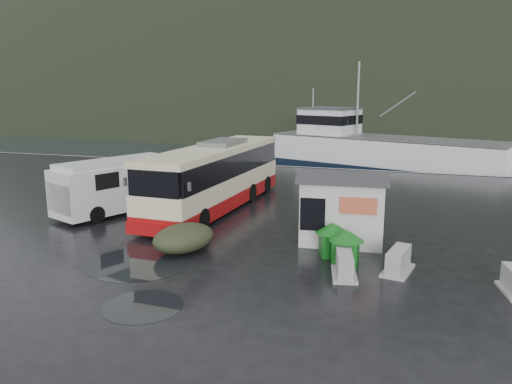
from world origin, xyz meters
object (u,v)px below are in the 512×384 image
(coach_bus, at_px, (216,208))
(waste_bin_left, at_px, (345,264))
(jersey_barrier_a, at_px, (344,276))
(waste_bin_right, at_px, (332,255))
(white_van, at_px, (119,212))
(dome_tent, at_px, (184,251))
(ticket_kiosk, at_px, (341,241))
(fishing_trawler, at_px, (384,157))
(jersey_barrier_b, at_px, (397,272))

(coach_bus, height_order, waste_bin_left, coach_bus)
(jersey_barrier_a, bearing_deg, coach_bus, 135.33)
(waste_bin_left, distance_m, waste_bin_right, 1.03)
(waste_bin_right, relative_size, jersey_barrier_a, 0.79)
(white_van, xyz_separation_m, dome_tent, (6.10, -4.79, 0.00))
(coach_bus, height_order, dome_tent, coach_bus)
(ticket_kiosk, distance_m, fishing_trawler, 27.42)
(jersey_barrier_b, distance_m, fishing_trawler, 30.52)
(waste_bin_right, xyz_separation_m, fishing_trawler, (0.22, 29.35, 0.00))
(jersey_barrier_a, bearing_deg, waste_bin_right, 110.25)
(white_van, distance_m, waste_bin_right, 12.38)
(white_van, xyz_separation_m, ticket_kiosk, (11.96, -1.60, 0.00))
(coach_bus, relative_size, fishing_trawler, 0.50)
(white_van, relative_size, waste_bin_right, 5.07)
(coach_bus, bearing_deg, waste_bin_left, -37.83)
(ticket_kiosk, relative_size, jersey_barrier_b, 2.13)
(white_van, distance_m, waste_bin_left, 13.23)
(waste_bin_right, xyz_separation_m, dome_tent, (-5.78, -1.26, 0.00))
(coach_bus, height_order, ticket_kiosk, coach_bus)
(coach_bus, height_order, fishing_trawler, fishing_trawler)
(white_van, bearing_deg, ticket_kiosk, 14.27)
(dome_tent, relative_size, jersey_barrier_a, 1.67)
(waste_bin_left, height_order, waste_bin_right, waste_bin_right)
(jersey_barrier_b, relative_size, fishing_trawler, 0.07)
(ticket_kiosk, bearing_deg, jersey_barrier_b, -55.98)
(waste_bin_left, bearing_deg, ticket_kiosk, 101.21)
(jersey_barrier_b, xyz_separation_m, fishing_trawler, (-2.31, 30.43, 0.00))
(dome_tent, bearing_deg, waste_bin_left, 3.99)
(jersey_barrier_b, bearing_deg, white_van, 162.24)
(waste_bin_right, bearing_deg, white_van, 163.45)
(waste_bin_right, distance_m, ticket_kiosk, 1.93)
(waste_bin_left, height_order, fishing_trawler, fishing_trawler)
(white_van, height_order, fishing_trawler, fishing_trawler)
(ticket_kiosk, xyz_separation_m, fishing_trawler, (0.13, 27.42, 0.00))
(coach_bus, distance_m, waste_bin_left, 10.40)
(white_van, height_order, waste_bin_right, white_van)
(fishing_trawler, bearing_deg, ticket_kiosk, -70.94)
(coach_bus, distance_m, jersey_barrier_a, 11.32)
(coach_bus, xyz_separation_m, jersey_barrier_b, (9.82, -7.00, 0.00))
(white_van, bearing_deg, coach_bus, 49.52)
(dome_tent, height_order, fishing_trawler, fishing_trawler)
(white_van, distance_m, jersey_barrier_a, 13.80)
(jersey_barrier_b, bearing_deg, ticket_kiosk, 129.01)
(jersey_barrier_a, distance_m, fishing_trawler, 31.39)
(waste_bin_left, relative_size, ticket_kiosk, 0.36)
(white_van, distance_m, dome_tent, 7.75)
(waste_bin_left, height_order, jersey_barrier_a, waste_bin_left)
(dome_tent, relative_size, ticket_kiosk, 0.76)
(coach_bus, relative_size, waste_bin_left, 9.68)
(waste_bin_left, distance_m, ticket_kiosk, 2.80)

